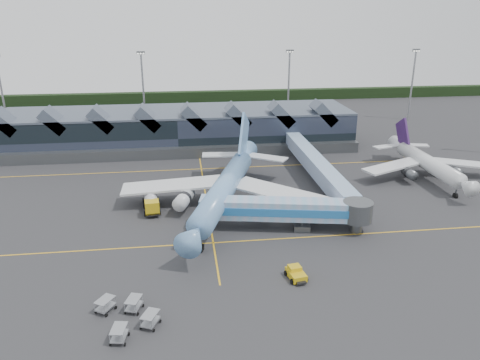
{
  "coord_description": "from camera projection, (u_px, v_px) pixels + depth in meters",
  "views": [
    {
      "loc": [
        -4.2,
        -72.9,
        34.3
      ],
      "look_at": [
        6.04,
        6.13,
        5.0
      ],
      "focal_mm": 35.0,
      "sensor_mm": 36.0,
      "label": 1
    }
  ],
  "objects": [
    {
      "name": "baggage_carts",
      "position": [
        127.0,
        315.0,
        54.18
      ],
      "size": [
        7.98,
        8.34,
        1.66
      ],
      "rotation": [
        0.0,
        0.0,
        -0.41
      ],
      "color": "#9D9FA5",
      "rests_on": "ground"
    },
    {
      "name": "jet_bridge",
      "position": [
        295.0,
        210.0,
        75.9
      ],
      "size": [
        27.77,
        9.06,
        5.38
      ],
      "rotation": [
        0.0,
        0.0,
        -0.19
      ],
      "color": "#7EADD2",
      "rests_on": "ground"
    },
    {
      "name": "main_airliner",
      "position": [
        226.0,
        185.0,
        84.25
      ],
      "size": [
        37.74,
        44.43,
        14.68
      ],
      "rotation": [
        0.0,
        0.0,
        -0.33
      ],
      "color": "#658ACD",
      "rests_on": "ground"
    },
    {
      "name": "fuel_truck",
      "position": [
        151.0,
        199.0,
        84.72
      ],
      "size": [
        3.61,
        9.83,
        3.27
      ],
      "rotation": [
        0.0,
        0.0,
        0.11
      ],
      "color": "black",
      "rests_on": "ground"
    },
    {
      "name": "terminal",
      "position": [
        178.0,
        128.0,
        121.98
      ],
      "size": [
        90.0,
        22.25,
        12.52
      ],
      "color": "black",
      "rests_on": "ground"
    },
    {
      "name": "taxi_stripes",
      "position": [
        206.0,
        199.0,
        89.51
      ],
      "size": [
        120.0,
        60.0,
        0.01
      ],
      "color": "yellow",
      "rests_on": "ground"
    },
    {
      "name": "ground",
      "position": [
        210.0,
        221.0,
        80.2
      ],
      "size": [
        260.0,
        260.0,
        0.0
      ],
      "primitive_type": "plane",
      "color": "#2A292C",
      "rests_on": "ground"
    },
    {
      "name": "pushback_tug",
      "position": [
        296.0,
        274.0,
        62.96
      ],
      "size": [
        2.78,
        3.9,
        1.62
      ],
      "rotation": [
        0.0,
        0.0,
        0.17
      ],
      "color": "gold",
      "rests_on": "ground"
    },
    {
      "name": "regional_jet",
      "position": [
        426.0,
        162.0,
        99.84
      ],
      "size": [
        29.1,
        31.61,
        10.88
      ],
      "rotation": [
        0.0,
        0.0,
        0.02
      ],
      "color": "silver",
      "rests_on": "ground"
    },
    {
      "name": "light_masts",
      "position": [
        266.0,
        88.0,
        136.87
      ],
      "size": [
        132.4,
        42.56,
        22.45
      ],
      "color": "gray",
      "rests_on": "ground"
    },
    {
      "name": "tree_line_far",
      "position": [
        190.0,
        97.0,
        181.9
      ],
      "size": [
        260.0,
        4.0,
        4.0
      ],
      "primitive_type": "cube",
      "color": "black",
      "rests_on": "ground"
    }
  ]
}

